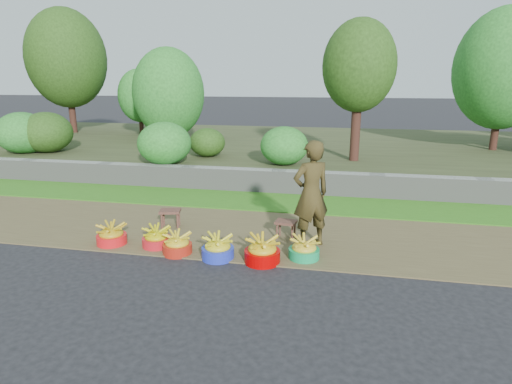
% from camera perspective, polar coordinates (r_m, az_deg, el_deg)
% --- Properties ---
extents(ground_plane, '(120.00, 120.00, 0.00)m').
position_cam_1_polar(ground_plane, '(6.34, -2.62, -9.53)').
color(ground_plane, black).
rests_on(ground_plane, ground).
extents(dirt_shoulder, '(80.00, 2.50, 0.02)m').
position_cam_1_polar(dirt_shoulder, '(7.46, -0.27, -5.59)').
color(dirt_shoulder, brown).
rests_on(dirt_shoulder, ground).
extents(grass_verge, '(80.00, 1.50, 0.04)m').
position_cam_1_polar(grass_verge, '(9.33, 2.25, -1.33)').
color(grass_verge, '#34761A').
rests_on(grass_verge, ground).
extents(retaining_wall, '(80.00, 0.35, 0.55)m').
position_cam_1_polar(retaining_wall, '(10.07, 3.05, 1.38)').
color(retaining_wall, gray).
rests_on(retaining_wall, ground).
extents(earth_bank, '(80.00, 10.00, 0.50)m').
position_cam_1_polar(earth_bank, '(14.85, 5.89, 5.59)').
color(earth_bank, '#3A4223').
rests_on(earth_bank, ground).
extents(vegetation, '(35.76, 7.81, 4.80)m').
position_cam_1_polar(vegetation, '(13.42, 18.04, 14.50)').
color(vegetation, '#341B14').
rests_on(vegetation, earth_bank).
extents(basin_a, '(0.48, 0.48, 0.36)m').
position_cam_1_polar(basin_a, '(7.34, -18.71, -5.50)').
color(basin_a, red).
rests_on(basin_a, ground).
extents(basin_b, '(0.46, 0.46, 0.34)m').
position_cam_1_polar(basin_b, '(7.05, -13.13, -6.01)').
color(basin_b, red).
rests_on(basin_b, ground).
extents(basin_c, '(0.45, 0.45, 0.34)m').
position_cam_1_polar(basin_c, '(6.72, -10.46, -6.90)').
color(basin_c, '#A41F11').
rests_on(basin_c, ground).
extents(basin_d, '(0.49, 0.49, 0.36)m').
position_cam_1_polar(basin_d, '(6.47, -5.13, -7.49)').
color(basin_d, '#1F30B6').
rests_on(basin_d, ground).
extents(basin_e, '(0.53, 0.53, 0.39)m').
position_cam_1_polar(basin_e, '(6.31, 0.84, -7.89)').
color(basin_e, '#AD0000').
rests_on(basin_e, ground).
extents(basin_f, '(0.46, 0.46, 0.34)m').
position_cam_1_polar(basin_f, '(6.46, 6.42, -7.63)').
color(basin_f, '#109252').
rests_on(basin_f, ground).
extents(stool_left, '(0.42, 0.36, 0.32)m').
position_cam_1_polar(stool_left, '(7.84, -11.37, -2.82)').
color(stool_left, '#513025').
rests_on(stool_left, dirt_shoulder).
extents(stool_right, '(0.37, 0.30, 0.30)m').
position_cam_1_polar(stool_right, '(7.19, 4.02, -4.33)').
color(stool_right, '#513025').
rests_on(stool_right, dirt_shoulder).
extents(vendor_woman, '(0.74, 0.68, 1.70)m').
position_cam_1_polar(vendor_woman, '(6.75, 7.34, -0.26)').
color(vendor_woman, black).
rests_on(vendor_woman, dirt_shoulder).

